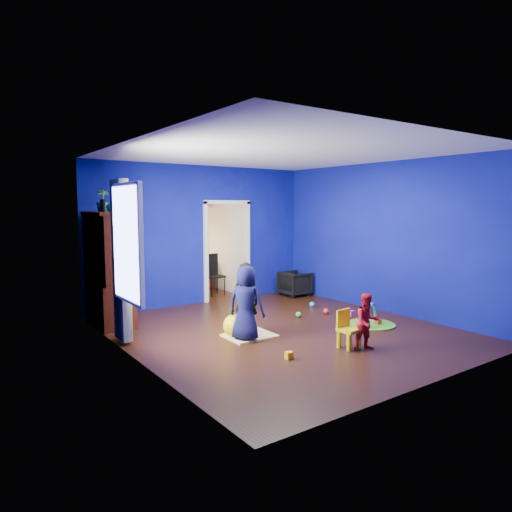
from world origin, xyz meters
TOP-DOWN VIEW (x-y plane):
  - floor at (0.00, 0.00)m, footprint 5.00×5.50m
  - ceiling at (0.00, 0.00)m, footprint 5.00×5.50m
  - wall_back at (0.00, 2.75)m, footprint 5.00×0.02m
  - wall_front at (0.00, -2.75)m, footprint 5.00×0.02m
  - wall_left at (-2.50, 0.00)m, footprint 0.02×5.50m
  - wall_right at (2.50, 0.00)m, footprint 0.02×5.50m
  - alcove at (0.60, 3.62)m, footprint 1.00×1.75m
  - armchair at (2.10, 2.20)m, footprint 0.62×0.60m
  - child_black at (-0.64, 0.15)m, footprint 0.42×0.50m
  - child_navy at (-0.80, -0.08)m, footprint 0.62×0.68m
  - toddler_red at (0.37, -1.46)m, footprint 0.47×0.41m
  - vase at (-2.20, 1.75)m, footprint 0.26×0.26m
  - potted_plant at (-2.20, 2.27)m, footprint 0.22×0.22m
  - tv_armoire at (-2.20, 2.05)m, footprint 0.58×1.14m
  - crt_tv at (-2.16, 2.05)m, footprint 0.46×0.70m
  - yellow_blanket at (-0.64, 0.05)m, footprint 0.76×0.61m
  - hopper_ball at (-0.85, 0.17)m, footprint 0.36×0.36m
  - kid_chair at (0.22, -1.26)m, footprint 0.30×0.30m
  - play_mat at (1.49, -0.58)m, footprint 0.82×0.82m
  - toy_arch at (1.49, -0.58)m, footprint 0.68×0.39m
  - window_left at (-2.48, 0.35)m, footprint 0.03×0.95m
  - curtain at (-2.37, 0.90)m, footprint 0.14×0.42m
  - doorway at (0.60, 2.75)m, footprint 1.16×0.10m
  - study_desk at (0.60, 4.26)m, footprint 0.88×0.44m
  - desk_monitor at (0.60, 4.38)m, footprint 0.40×0.05m
  - desk_lamp at (0.32, 4.32)m, footprint 0.14×0.14m
  - folding_chair at (0.60, 3.30)m, footprint 0.40×0.40m
  - book_shelf at (0.60, 4.37)m, footprint 0.88×0.24m
  - toy_0 at (1.59, -0.65)m, footprint 0.10×0.08m
  - toy_1 at (1.62, 1.08)m, footprint 0.11×0.11m
  - toy_2 at (-0.80, -1.13)m, footprint 0.10×0.08m
  - toy_3 at (0.81, 0.56)m, footprint 0.11×0.11m
  - toy_4 at (1.71, 0.08)m, footprint 0.10×0.08m
  - toy_5 at (1.42, 0.47)m, footprint 0.11×0.11m

SIDE VIEW (x-z plane):
  - floor at x=0.00m, z-range -0.01..0.01m
  - play_mat at x=1.49m, z-range 0.00..0.02m
  - yellow_blanket at x=-0.64m, z-range 0.00..0.03m
  - toy_arch at x=1.49m, z-range -0.35..0.39m
  - toy_0 at x=1.59m, z-range 0.00..0.10m
  - toy_2 at x=-0.80m, z-range 0.00..0.10m
  - toy_4 at x=1.71m, z-range 0.00..0.10m
  - toy_1 at x=1.62m, z-range 0.00..0.11m
  - toy_3 at x=0.81m, z-range 0.00..0.11m
  - toy_5 at x=1.42m, z-range 0.00..0.11m
  - hopper_ball at x=-0.85m, z-range 0.00..0.36m
  - kid_chair at x=0.22m, z-range 0.00..0.50m
  - armchair at x=2.10m, z-range 0.00..0.56m
  - study_desk at x=0.60m, z-range 0.00..0.75m
  - toddler_red at x=0.37m, z-range 0.00..0.82m
  - folding_chair at x=0.60m, z-range 0.00..0.92m
  - child_navy at x=-0.80m, z-range 0.00..1.16m
  - child_black at x=-0.64m, z-range 0.00..1.18m
  - desk_lamp at x=0.32m, z-range 0.86..1.00m
  - desk_monitor at x=0.60m, z-range 0.79..1.11m
  - tv_armoire at x=-2.20m, z-range 0.00..1.96m
  - crt_tv at x=-2.16m, z-range 0.75..1.29m
  - doorway at x=0.60m, z-range 0.00..2.10m
  - alcove at x=0.60m, z-range 0.00..2.50m
  - curtain at x=-2.37m, z-range 0.05..2.45m
  - wall_back at x=0.00m, z-range 0.00..2.90m
  - wall_front at x=0.00m, z-range 0.00..2.90m
  - wall_left at x=-2.50m, z-range 0.00..2.90m
  - wall_right at x=2.50m, z-range 0.00..2.90m
  - window_left at x=-2.48m, z-range 0.77..2.33m
  - book_shelf at x=0.60m, z-range 2.00..2.04m
  - vase at x=-2.20m, z-range 1.96..2.17m
  - potted_plant at x=-2.20m, z-range 1.96..2.35m
  - ceiling at x=0.00m, z-range 2.90..2.90m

